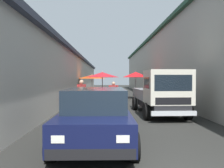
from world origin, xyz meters
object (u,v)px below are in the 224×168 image
object	(u,v)px
fruit_stall_mid_lane	(136,78)
hatchback_car	(96,115)
vendor_by_crates	(113,93)
plastic_stool	(90,111)
parked_scooter	(95,101)
fruit_stall_near_right	(92,80)
delivery_truck	(163,94)
vendor_in_shade	(82,94)
fruit_stall_far_left	(103,79)

from	to	relation	value
fruit_stall_mid_lane	hatchback_car	bearing A→B (deg)	168.18
vendor_by_crates	plastic_stool	distance (m)	3.99
fruit_stall_mid_lane	parked_scooter	distance (m)	7.31
hatchback_car	vendor_by_crates	distance (m)	7.65
fruit_stall_near_right	hatchback_car	xyz separation A→B (m)	(-14.53, -1.05, -0.90)
fruit_stall_mid_lane	parked_scooter	bearing A→B (deg)	153.97
delivery_truck	parked_scooter	distance (m)	4.23
hatchback_car	vendor_by_crates	size ratio (longest dim) A/B	2.54
vendor_by_crates	vendor_in_shade	xyz separation A→B (m)	(-2.17, 1.68, 0.09)
plastic_stool	vendor_in_shade	bearing A→B (deg)	18.27
hatchback_car	delivery_truck	distance (m)	4.90
fruit_stall_mid_lane	vendor_in_shade	xyz separation A→B (m)	(-7.76, 3.76, -0.80)
fruit_stall_far_left	hatchback_car	xyz separation A→B (m)	(-9.56, -0.01, -0.96)
fruit_stall_near_right	vendor_by_crates	size ratio (longest dim) A/B	1.62
plastic_stool	hatchback_car	bearing A→B (deg)	-173.16
hatchback_car	vendor_in_shade	size ratio (longest dim) A/B	2.35
fruit_stall_mid_lane	delivery_truck	bearing A→B (deg)	-179.89
fruit_stall_far_left	vendor_by_crates	world-z (taller)	fruit_stall_far_left
fruit_stall_near_right	plastic_stool	xyz separation A→B (m)	(-10.69, -0.59, -1.31)
fruit_stall_near_right	vendor_in_shade	world-z (taller)	fruit_stall_near_right
fruit_stall_near_right	fruit_stall_mid_lane	bearing A→B (deg)	-109.09
fruit_stall_mid_lane	vendor_by_crates	xyz separation A→B (m)	(-5.59, 2.08, -0.89)
fruit_stall_near_right	plastic_stool	size ratio (longest dim) A/B	5.73
fruit_stall_near_right	delivery_truck	xyz separation A→B (m)	(-10.51, -3.83, -0.60)
hatchback_car	parked_scooter	distance (m)	6.76
fruit_stall_far_left	vendor_in_shade	size ratio (longest dim) A/B	1.40
fruit_stall_mid_lane	fruit_stall_near_right	distance (m)	4.03
fruit_stall_near_right	vendor_in_shade	bearing A→B (deg)	-179.67
fruit_stall_mid_lane	fruit_stall_near_right	bearing A→B (deg)	70.91
fruit_stall_near_right	vendor_by_crates	distance (m)	7.16
fruit_stall_mid_lane	parked_scooter	xyz separation A→B (m)	(-6.46, 3.16, -1.32)
fruit_stall_mid_lane	plastic_stool	bearing A→B (deg)	161.01
hatchback_car	delivery_truck	xyz separation A→B (m)	(4.02, -2.78, 0.30)
fruit_stall_near_right	vendor_in_shade	size ratio (longest dim) A/B	1.50
parked_scooter	fruit_stall_far_left	bearing A→B (deg)	-7.66
delivery_truck	vendor_in_shade	distance (m)	4.04
fruit_stall_near_right	parked_scooter	bearing A→B (deg)	-175.19
vendor_in_shade	parked_scooter	size ratio (longest dim) A/B	0.98
fruit_stall_near_right	delivery_truck	bearing A→B (deg)	-159.99
fruit_stall_mid_lane	delivery_truck	distance (m)	9.22
vendor_in_shade	fruit_stall_far_left	bearing A→B (deg)	-13.42
fruit_stall_near_right	hatchback_car	distance (m)	14.59
fruit_stall_mid_lane	plastic_stool	size ratio (longest dim) A/B	5.45
delivery_truck	vendor_by_crates	bearing A→B (deg)	30.19
hatchback_car	plastic_stool	bearing A→B (deg)	6.84
fruit_stall_near_right	parked_scooter	size ratio (longest dim) A/B	1.48
vendor_by_crates	vendor_in_shade	bearing A→B (deg)	142.32
fruit_stall_far_left	fruit_stall_near_right	xyz separation A→B (m)	(4.96, 1.03, -0.06)
vendor_in_shade	plastic_stool	xyz separation A→B (m)	(-1.62, -0.53, -0.64)
fruit_stall_far_left	fruit_stall_near_right	world-z (taller)	fruit_stall_far_left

